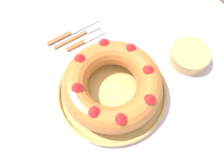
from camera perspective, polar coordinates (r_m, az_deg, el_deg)
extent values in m
plane|color=brown|center=(1.45, -1.95, -14.14)|extent=(8.00, 8.00, 0.00)
cube|color=silver|center=(0.73, -3.77, -2.39)|extent=(1.51, 1.26, 0.03)
cylinder|color=tan|center=(0.71, 0.00, -1.97)|extent=(0.34, 0.34, 0.01)
torus|color=tan|center=(0.70, 0.00, -1.60)|extent=(0.36, 0.36, 0.01)
torus|color=#C67538|center=(0.66, 0.00, 0.00)|extent=(0.31, 0.31, 0.08)
cone|color=red|center=(0.57, 2.42, -8.82)|extent=(0.05, 0.05, 0.02)
cone|color=red|center=(0.60, 9.95, -3.65)|extent=(0.05, 0.05, 0.02)
cone|color=red|center=(0.64, 9.62, 4.09)|extent=(0.04, 0.04, 0.02)
cone|color=red|center=(0.67, 4.99, 9.89)|extent=(0.04, 0.04, 0.02)
cone|color=red|center=(0.68, -2.09, 11.20)|extent=(0.04, 0.04, 0.02)
cone|color=red|center=(0.66, -8.48, 7.07)|extent=(0.03, 0.03, 0.02)
cone|color=red|center=(0.61, -9.14, -0.90)|extent=(0.05, 0.05, 0.02)
cone|color=red|center=(0.58, -4.71, -7.03)|extent=(0.04, 0.04, 0.02)
cube|color=#936038|center=(0.83, -10.76, 11.26)|extent=(0.01, 0.14, 0.01)
cube|color=silver|center=(0.85, -5.11, 14.18)|extent=(0.02, 0.05, 0.01)
cube|color=#936038|center=(0.84, -13.65, 11.48)|extent=(0.02, 0.10, 0.01)
cube|color=silver|center=(0.86, -7.28, 14.81)|extent=(0.02, 0.12, 0.00)
cube|color=#936038|center=(0.81, -9.57, 9.84)|extent=(0.02, 0.07, 0.01)
cube|color=silver|center=(0.83, -4.68, 12.41)|extent=(0.02, 0.09, 0.00)
cylinder|color=tan|center=(0.80, 19.51, 6.99)|extent=(0.13, 0.13, 0.05)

